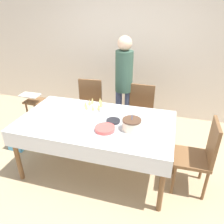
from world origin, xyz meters
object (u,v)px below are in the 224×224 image
Objects in this scene: dining_chair_far_right at (140,112)px; high_chair at (35,105)px; person_standing at (124,79)px; dining_chair_right_end at (200,154)px; birthday_cake at (132,124)px; gift_bag at (16,141)px; dining_chair_far_left at (89,106)px; champagne_tray at (94,107)px; plate_stack_dessert at (113,121)px; plate_stack_main at (105,129)px.

dining_chair_far_right is 1.88m from high_chair.
person_standing reaches higher than dining_chair_far_right.
dining_chair_right_end is 0.88m from birthday_cake.
birthday_cake is 0.31× the size of high_chair.
dining_chair_far_right is 0.57× the size of person_standing.
dining_chair_right_end is 3.00× the size of gift_bag.
high_chair is (-1.56, -0.29, -0.54)m from person_standing.
gift_bag is (-1.83, -0.80, -0.37)m from dining_chair_far_right.
dining_chair_far_right is (0.88, 0.00, 0.00)m from dining_chair_far_left.
birthday_cake is 0.13× the size of person_standing.
champagne_tray reaches higher than high_chair.
gift_bag is (-1.30, -0.14, -0.71)m from champagne_tray.
plate_stack_dessert is (0.31, -0.18, -0.08)m from champagne_tray.
dining_chair_right_end is at bearing 5.77° from birthday_cake.
dining_chair_far_left reaches higher than high_chair.
champagne_tray reaches higher than gift_bag.
dining_chair_right_end is at bearing -40.74° from person_standing.
birthday_cake is at bearing -4.43° from gift_bag.
birthday_cake is 0.28m from plate_stack_dessert.
dining_chair_far_right is 5.57× the size of plate_stack_dessert.
plate_stack_dessert is 1.02m from person_standing.
birthday_cake is (-0.82, -0.08, 0.31)m from dining_chair_right_end.
plate_stack_dessert is at bearing 79.28° from plate_stack_main.
birthday_cake is (0.93, -0.95, 0.31)m from dining_chair_far_left.
champagne_tray is 1.49m from gift_bag.
dining_chair_far_right reaches higher than champagne_tray.
dining_chair_far_left is at bearing 40.34° from gift_bag.
champagne_tray is at bearing -104.60° from person_standing.
champagne_tray is at bearing -61.83° from dining_chair_far_left.
gift_bag is at bearing -139.66° from dining_chair_far_left.
dining_chair_far_left is at bearing 128.52° from plate_stack_dessert.
dining_chair_far_right is 2.03m from gift_bag.
dining_chair_right_end is at bearing -1.36° from plate_stack_dessert.
gift_bag is (-2.69, 0.06, -0.37)m from dining_chair_right_end.
champagne_tray is (-0.57, 0.28, 0.02)m from birthday_cake.
gift_bag is (-0.95, -0.80, -0.37)m from dining_chair_far_left.
dining_chair_right_end is at bearing 9.69° from plate_stack_main.
dining_chair_far_left is at bearing 134.26° from birthday_cake.
person_standing is at bearing 10.51° from high_chair.
person_standing is (-1.18, 1.01, 0.49)m from dining_chair_right_end.
plate_stack_main is 1.72m from gift_bag.
gift_bag is (-1.58, 0.25, -0.64)m from plate_stack_main.
high_chair is at bearing -175.68° from dining_chair_far_right.
gift_bag is at bearing -147.85° from person_standing.
plate_stack_dessert is at bearing -1.29° from gift_bag.
high_chair is (-1.91, 0.81, -0.36)m from birthday_cake.
dining_chair_far_left is 1.95m from dining_chair_right_end.
dining_chair_right_end is 5.57× the size of plate_stack_dessert.
plate_stack_dessert reaches higher than high_chair.
plate_stack_dessert is at bearing 178.64° from dining_chair_right_end.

